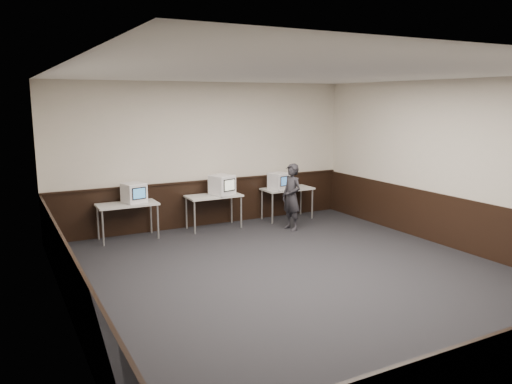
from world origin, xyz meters
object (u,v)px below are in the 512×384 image
(desk_left, at_px, (127,207))
(desk_center, at_px, (214,198))
(emac_right, at_px, (279,181))
(desk_right, at_px, (287,191))
(emac_left, at_px, (134,193))
(emac_center, at_px, (222,185))
(person, at_px, (292,197))

(desk_left, distance_m, desk_center, 1.90)
(emac_right, bearing_deg, desk_right, -14.63)
(emac_left, relative_size, emac_center, 0.88)
(desk_right, relative_size, person, 0.82)
(desk_center, distance_m, emac_right, 1.68)
(desk_left, xyz_separation_m, emac_left, (0.15, 0.01, 0.27))
(emac_left, height_order, emac_center, emac_center)
(desk_left, bearing_deg, person, -15.01)
(emac_left, height_order, emac_right, emac_left)
(emac_center, relative_size, person, 0.40)
(person, bearing_deg, desk_center, -129.06)
(desk_right, bearing_deg, desk_center, 180.00)
(desk_center, xyz_separation_m, emac_center, (0.18, -0.05, 0.29))
(desk_left, relative_size, desk_right, 1.00)
(desk_left, xyz_separation_m, emac_right, (3.56, -0.00, 0.26))
(desk_left, relative_size, emac_right, 2.46)
(desk_left, height_order, emac_left, emac_left)
(desk_center, bearing_deg, person, -31.70)
(desk_right, distance_m, emac_right, 0.36)
(desk_left, relative_size, emac_left, 2.36)
(emac_center, bearing_deg, emac_left, 159.43)
(desk_right, xyz_separation_m, emac_left, (-3.65, 0.01, 0.27))
(desk_right, relative_size, emac_center, 2.07)
(desk_left, xyz_separation_m, person, (3.36, -0.90, 0.05))
(desk_right, relative_size, emac_right, 2.46)
(desk_center, relative_size, emac_right, 2.46)
(emac_left, height_order, person, person)
(desk_left, bearing_deg, emac_center, -1.38)
(desk_left, height_order, desk_center, same)
(emac_right, bearing_deg, person, -117.74)
(person, bearing_deg, emac_right, 160.07)
(emac_center, relative_size, emac_right, 1.19)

